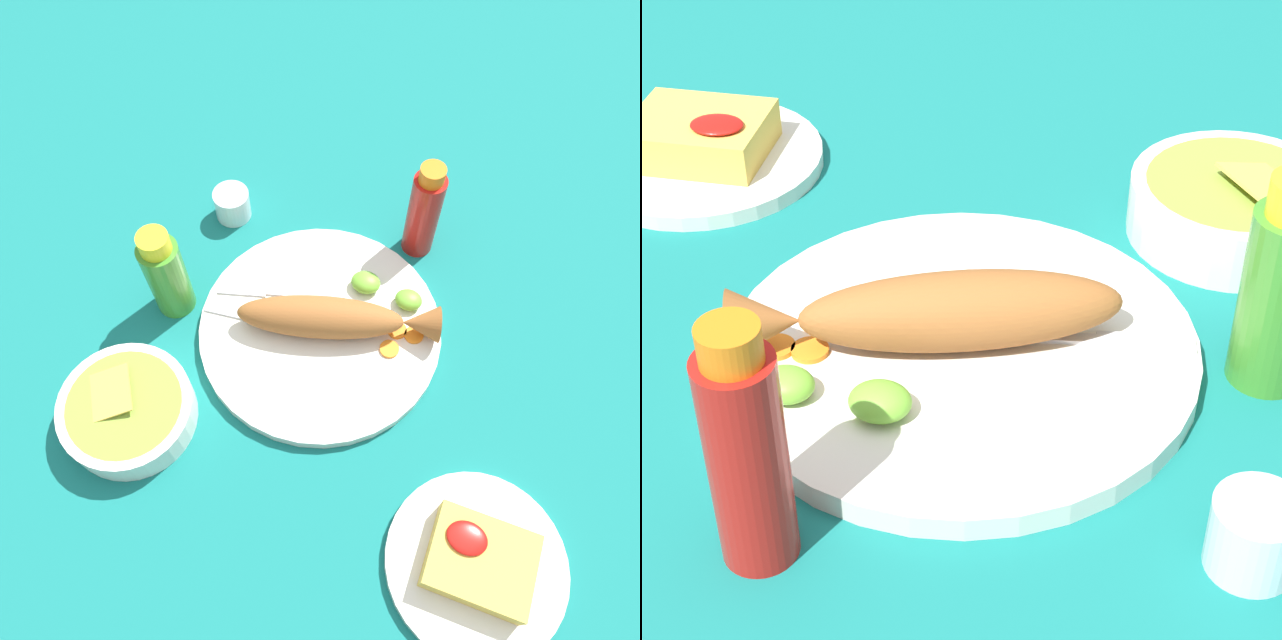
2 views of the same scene
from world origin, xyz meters
The scene contains 16 objects.
ground_plane centered at (0.00, 0.00, 0.00)m, with size 4.00×4.00×0.00m, color #146B66.
main_plate centered at (0.00, 0.00, 0.01)m, with size 0.34×0.34×0.02m, color silver.
fried_fish centered at (-0.02, -0.01, 0.05)m, with size 0.28×0.13×0.06m.
fork_near centered at (0.09, 0.02, 0.02)m, with size 0.19×0.03×0.00m.
fork_far centered at (0.08, -0.03, 0.02)m, with size 0.18×0.06×0.00m.
carrot_slice_near centered at (-0.10, 0.00, 0.02)m, with size 0.03×0.03×0.00m, color orange.
carrot_slice_mid centered at (-0.13, -0.03, 0.02)m, with size 0.03×0.03×0.00m, color orange.
carrot_slice_far centered at (-0.10, -0.03, 0.02)m, with size 0.03×0.03×0.00m, color orange.
lime_wedge_main centered at (-0.10, -0.08, 0.03)m, with size 0.04×0.03×0.02m, color #6BB233.
lime_wedge_side centered at (-0.04, -0.09, 0.03)m, with size 0.04×0.04×0.02m, color #6BB233.
hot_sauce_bottle_red centered at (-0.09, -0.20, 0.08)m, with size 0.05×0.05×0.17m.
hot_sauce_bottle_green centered at (0.21, 0.03, 0.08)m, with size 0.06×0.06×0.16m.
salt_cup centered at (0.20, -0.15, 0.02)m, with size 0.06×0.06×0.05m.
side_plate_fries centered at (-0.28, 0.23, 0.01)m, with size 0.22×0.22×0.01m, color silver.
fries_pile centered at (-0.28, 0.23, 0.03)m, with size 0.12×0.10×0.04m.
guacamole_bowl centered at (0.19, 0.21, 0.03)m, with size 0.17×0.17×0.06m.
Camera 1 is at (-0.14, 0.38, 0.79)m, focal length 35.00 mm.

